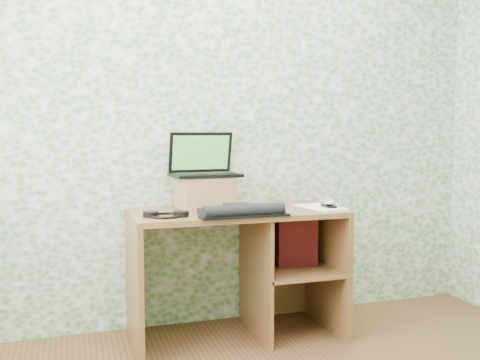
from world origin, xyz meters
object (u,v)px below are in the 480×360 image
object	(u,v)px
desk	(247,254)
riser	(205,192)
keyboard	(241,211)
notepad	(320,208)
laptop	(203,166)

from	to	relation	value
desk	riser	xyz separation A→B (m)	(-0.22, 0.12, 0.36)
desk	keyboard	bearing A→B (deg)	-115.92
desk	riser	bearing A→B (deg)	152.67
keyboard	riser	bearing A→B (deg)	106.57
keyboard	notepad	distance (m)	0.52
laptop	notepad	bearing A→B (deg)	-30.25
desk	notepad	world-z (taller)	notepad
desk	notepad	distance (m)	0.51
laptop	notepad	distance (m)	0.73
laptop	riser	bearing A→B (deg)	-94.66
keyboard	notepad	world-z (taller)	keyboard
desk	riser	size ratio (longest dim) A/B	3.88
desk	keyboard	world-z (taller)	keyboard
desk	notepad	size ratio (longest dim) A/B	4.14
notepad	laptop	bearing A→B (deg)	144.54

